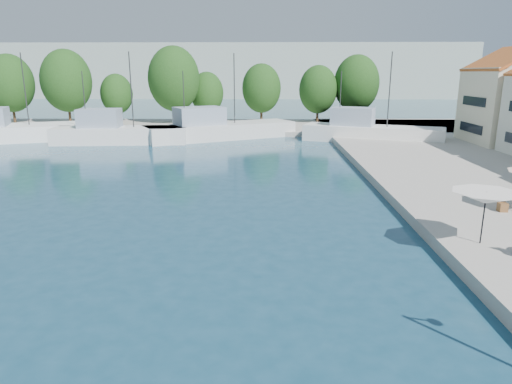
{
  "coord_description": "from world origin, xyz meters",
  "views": [
    {
      "loc": [
        -1.47,
        3.41,
        7.64
      ],
      "look_at": [
        -1.97,
        26.0,
        1.7
      ],
      "focal_mm": 32.0,
      "sensor_mm": 36.0,
      "label": 1
    }
  ],
  "objects_px": {
    "trawler_03": "(218,130)",
    "trawler_04": "(369,132)",
    "trawler_01": "(4,132)",
    "trawler_02": "(117,134)",
    "umbrella_white": "(486,198)"
  },
  "relations": [
    {
      "from": "trawler_03",
      "to": "trawler_04",
      "type": "xyz_separation_m",
      "value": [
        17.39,
        -1.98,
        0.0
      ]
    },
    {
      "from": "trawler_01",
      "to": "trawler_02",
      "type": "bearing_deg",
      "value": -26.15
    },
    {
      "from": "trawler_04",
      "to": "umbrella_white",
      "type": "bearing_deg",
      "value": -73.5
    },
    {
      "from": "trawler_04",
      "to": "umbrella_white",
      "type": "xyz_separation_m",
      "value": [
        -2.5,
        -33.41,
        1.54
      ]
    },
    {
      "from": "trawler_03",
      "to": "umbrella_white",
      "type": "bearing_deg",
      "value": -95.87
    },
    {
      "from": "trawler_02",
      "to": "trawler_04",
      "type": "height_order",
      "value": "same"
    },
    {
      "from": "trawler_02",
      "to": "trawler_03",
      "type": "height_order",
      "value": "same"
    },
    {
      "from": "trawler_01",
      "to": "trawler_04",
      "type": "height_order",
      "value": "same"
    },
    {
      "from": "trawler_01",
      "to": "trawler_04",
      "type": "bearing_deg",
      "value": -19.85
    },
    {
      "from": "trawler_01",
      "to": "trawler_02",
      "type": "distance_m",
      "value": 13.59
    },
    {
      "from": "trawler_02",
      "to": "umbrella_white",
      "type": "distance_m",
      "value": 40.74
    },
    {
      "from": "trawler_02",
      "to": "trawler_03",
      "type": "bearing_deg",
      "value": 15.01
    },
    {
      "from": "trawler_03",
      "to": "trawler_04",
      "type": "bearing_deg",
      "value": -35.2
    },
    {
      "from": "trawler_01",
      "to": "trawler_04",
      "type": "xyz_separation_m",
      "value": [
        41.64,
        0.41,
        0.0
      ]
    },
    {
      "from": "trawler_01",
      "to": "trawler_02",
      "type": "xyz_separation_m",
      "value": [
        13.52,
        -1.36,
        0.0
      ]
    }
  ]
}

